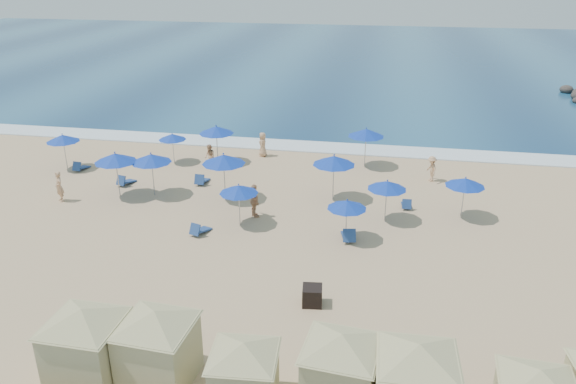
% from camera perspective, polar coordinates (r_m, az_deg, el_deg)
% --- Properties ---
extents(ground, '(160.00, 160.00, 0.00)m').
position_cam_1_polar(ground, '(26.67, -4.32, -5.59)').
color(ground, tan).
rests_on(ground, ground).
extents(ocean, '(160.00, 80.00, 0.06)m').
position_cam_1_polar(ocean, '(78.92, 5.95, 13.42)').
color(ocean, navy).
rests_on(ocean, ground).
extents(surf_line, '(160.00, 2.50, 0.08)m').
position_cam_1_polar(surf_line, '(40.65, 1.14, 4.69)').
color(surf_line, white).
rests_on(surf_line, ground).
extents(trash_bin, '(0.85, 0.85, 0.77)m').
position_cam_1_polar(trash_bin, '(22.36, 2.48, -10.48)').
color(trash_bin, black).
rests_on(trash_bin, ground).
extents(cabana_0, '(4.68, 4.68, 2.94)m').
position_cam_1_polar(cabana_0, '(19.21, -19.90, -13.55)').
color(cabana_0, tan).
rests_on(cabana_0, ground).
extents(cabana_1, '(4.60, 4.60, 2.89)m').
position_cam_1_polar(cabana_1, '(18.56, -13.19, -14.18)').
color(cabana_1, tan).
rests_on(cabana_1, ground).
extents(cabana_2, '(4.06, 4.06, 2.56)m').
position_cam_1_polar(cabana_2, '(17.39, -4.47, -17.26)').
color(cabana_2, tan).
rests_on(cabana_2, ground).
extents(cabana_3, '(4.46, 4.46, 2.81)m').
position_cam_1_polar(cabana_3, '(17.38, 5.39, -16.68)').
color(cabana_3, tan).
rests_on(cabana_3, ground).
extents(cabana_4, '(4.67, 4.67, 2.93)m').
position_cam_1_polar(cabana_4, '(17.21, 12.95, -17.44)').
color(cabana_4, tan).
rests_on(cabana_4, ground).
extents(umbrella_0, '(2.07, 2.07, 2.36)m').
position_cam_1_polar(umbrella_0, '(38.44, -21.92, 5.09)').
color(umbrella_0, '#A5A8AD').
rests_on(umbrella_0, ground).
extents(umbrella_1, '(2.35, 2.35, 2.67)m').
position_cam_1_polar(umbrella_1, '(32.74, -17.14, 3.35)').
color(umbrella_1, '#A5A8AD').
rests_on(umbrella_1, ground).
extents(umbrella_2, '(1.81, 1.81, 2.06)m').
position_cam_1_polar(umbrella_2, '(37.65, -11.68, 5.52)').
color(umbrella_2, '#A5A8AD').
rests_on(umbrella_2, ground).
extents(umbrella_3, '(2.27, 2.27, 2.58)m').
position_cam_1_polar(umbrella_3, '(32.38, -13.73, 3.35)').
color(umbrella_3, '#A5A8AD').
rests_on(umbrella_3, ground).
extents(umbrella_4, '(2.28, 2.28, 2.60)m').
position_cam_1_polar(umbrella_4, '(37.04, -7.30, 6.28)').
color(umbrella_4, '#A5A8AD').
rests_on(umbrella_4, ground).
extents(umbrella_5, '(2.41, 2.41, 2.75)m').
position_cam_1_polar(umbrella_5, '(31.08, -6.56, 3.33)').
color(umbrella_5, '#A5A8AD').
rests_on(umbrella_5, ground).
extents(umbrella_6, '(1.97, 1.97, 2.24)m').
position_cam_1_polar(umbrella_6, '(28.06, -5.03, 0.28)').
color(umbrella_6, '#A5A8AD').
rests_on(umbrella_6, ground).
extents(umbrella_7, '(2.36, 2.36, 2.69)m').
position_cam_1_polar(umbrella_7, '(30.95, 4.69, 3.23)').
color(umbrella_7, '#A5A8AD').
rests_on(umbrella_7, ground).
extents(umbrella_8, '(1.89, 1.89, 2.15)m').
position_cam_1_polar(umbrella_8, '(26.58, 6.01, -1.27)').
color(umbrella_8, '#A5A8AD').
rests_on(umbrella_8, ground).
extents(umbrella_9, '(2.32, 2.32, 2.64)m').
position_cam_1_polar(umbrella_9, '(36.36, 7.95, 6.00)').
color(umbrella_9, '#A5A8AD').
rests_on(umbrella_9, ground).
extents(umbrella_10, '(2.03, 2.03, 2.31)m').
position_cam_1_polar(umbrella_10, '(30.10, 17.56, 0.95)').
color(umbrella_10, '#A5A8AD').
rests_on(umbrella_10, ground).
extents(umbrella_11, '(2.00, 2.00, 2.28)m').
position_cam_1_polar(umbrella_11, '(28.83, 10.04, 0.69)').
color(umbrella_11, '#A5A8AD').
rests_on(umbrella_11, ground).
extents(beach_chair_0, '(0.68, 1.29, 0.68)m').
position_cam_1_polar(beach_chair_0, '(38.32, -20.36, 2.41)').
color(beach_chair_0, navy).
rests_on(beach_chair_0, ground).
extents(beach_chair_1, '(0.86, 1.37, 0.70)m').
position_cam_1_polar(beach_chair_1, '(35.01, -16.23, 1.08)').
color(beach_chair_1, navy).
rests_on(beach_chair_1, ground).
extents(beach_chair_2, '(0.62, 1.32, 0.72)m').
position_cam_1_polar(beach_chair_2, '(34.16, -8.78, 1.22)').
color(beach_chair_2, navy).
rests_on(beach_chair_2, ground).
extents(beach_chair_3, '(0.90, 1.33, 0.67)m').
position_cam_1_polar(beach_chair_3, '(28.03, -9.02, -3.80)').
color(beach_chair_3, navy).
rests_on(beach_chair_3, ground).
extents(beach_chair_4, '(0.84, 1.45, 0.75)m').
position_cam_1_polar(beach_chair_4, '(27.25, 6.17, -4.39)').
color(beach_chair_4, navy).
rests_on(beach_chair_4, ground).
extents(beach_chair_5, '(0.55, 1.15, 0.62)m').
position_cam_1_polar(beach_chair_5, '(31.20, 11.93, -1.23)').
color(beach_chair_5, navy).
rests_on(beach_chair_5, ground).
extents(beachgoer_0, '(0.75, 0.73, 1.74)m').
position_cam_1_polar(beachgoer_0, '(33.63, -22.23, 0.51)').
color(beachgoer_0, tan).
rests_on(beachgoer_0, ground).
extents(beachgoer_1, '(0.94, 0.97, 1.57)m').
position_cam_1_polar(beachgoer_1, '(36.52, -7.96, 3.60)').
color(beachgoer_1, tan).
rests_on(beachgoer_1, ground).
extents(beachgoer_2, '(0.98, 1.13, 1.83)m').
position_cam_1_polar(beachgoer_2, '(29.26, -3.43, -0.90)').
color(beachgoer_2, tan).
rests_on(beachgoer_2, ground).
extents(beachgoer_3, '(0.88, 1.15, 1.58)m').
position_cam_1_polar(beachgoer_3, '(35.12, 14.36, 2.30)').
color(beachgoer_3, tan).
rests_on(beachgoer_3, ground).
extents(beachgoer_4, '(0.59, 0.85, 1.67)m').
position_cam_1_polar(beachgoer_4, '(38.47, -2.59, 4.86)').
color(beachgoer_4, tan).
rests_on(beachgoer_4, ground).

